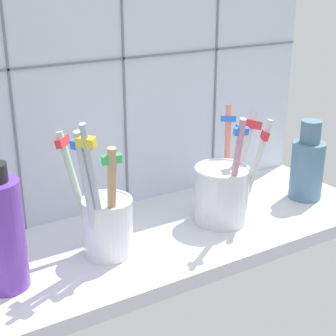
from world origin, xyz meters
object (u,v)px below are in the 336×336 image
(toothbrush_cup_right, at_px, (223,190))
(ceramic_vase, at_px, (307,166))
(soap_bottle, at_px, (2,233))
(toothbrush_cup_left, at_px, (105,220))

(toothbrush_cup_right, bearing_deg, ceramic_vase, -1.58)
(toothbrush_cup_right, relative_size, soap_bottle, 1.12)
(toothbrush_cup_left, bearing_deg, ceramic_vase, -0.50)
(soap_bottle, bearing_deg, toothbrush_cup_left, 2.43)
(toothbrush_cup_left, bearing_deg, toothbrush_cup_right, 0.44)
(toothbrush_cup_left, distance_m, toothbrush_cup_right, 0.18)
(ceramic_vase, bearing_deg, toothbrush_cup_left, 179.50)
(toothbrush_cup_right, height_order, ceramic_vase, toothbrush_cup_right)
(toothbrush_cup_right, bearing_deg, soap_bottle, -178.75)
(toothbrush_cup_left, xyz_separation_m, toothbrush_cup_right, (0.18, 0.00, -0.00))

